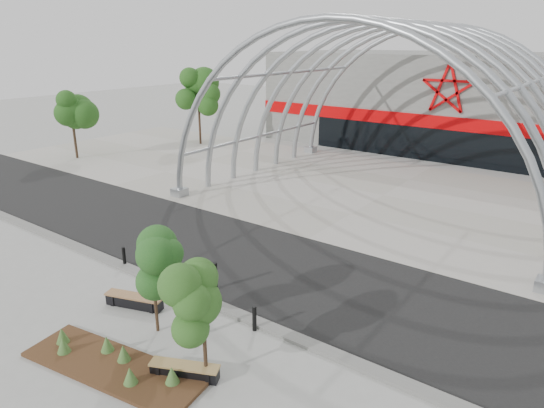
{
  "coord_description": "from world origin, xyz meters",
  "views": [
    {
      "loc": [
        11.36,
        -11.34,
        9.09
      ],
      "look_at": [
        0.0,
        4.0,
        2.6
      ],
      "focal_mm": 32.0,
      "sensor_mm": 36.0,
      "label": 1
    }
  ],
  "objects_px": {
    "street_tree_0": "(152,267)",
    "bench_1": "(185,371)",
    "bollard_2": "(203,322)",
    "bench_0": "(134,301)",
    "street_tree_1": "(203,305)"
  },
  "relations": [
    {
      "from": "street_tree_0",
      "to": "bench_1",
      "type": "xyz_separation_m",
      "value": [
        2.42,
        -1.1,
        -2.12
      ]
    },
    {
      "from": "street_tree_0",
      "to": "street_tree_1",
      "type": "xyz_separation_m",
      "value": [
        2.94,
        -0.77,
        0.04
      ]
    },
    {
      "from": "bench_1",
      "to": "bollard_2",
      "type": "relative_size",
      "value": 2.25
    },
    {
      "from": "bench_1",
      "to": "street_tree_1",
      "type": "bearing_deg",
      "value": 32.42
    },
    {
      "from": "street_tree_0",
      "to": "bench_0",
      "type": "bearing_deg",
      "value": 164.15
    },
    {
      "from": "bench_1",
      "to": "bollard_2",
      "type": "xyz_separation_m",
      "value": [
        -1.09,
        1.86,
        0.24
      ]
    },
    {
      "from": "street_tree_1",
      "to": "bollard_2",
      "type": "distance_m",
      "value": 2.93
    },
    {
      "from": "bench_0",
      "to": "street_tree_0",
      "type": "bearing_deg",
      "value": -15.85
    },
    {
      "from": "street_tree_0",
      "to": "bench_1",
      "type": "height_order",
      "value": "street_tree_0"
    },
    {
      "from": "street_tree_1",
      "to": "bench_1",
      "type": "xyz_separation_m",
      "value": [
        -0.52,
        -0.33,
        -2.16
      ]
    },
    {
      "from": "bench_0",
      "to": "bench_1",
      "type": "xyz_separation_m",
      "value": [
        4.25,
        -1.62,
        -0.02
      ]
    },
    {
      "from": "bench_0",
      "to": "bollard_2",
      "type": "relative_size",
      "value": 2.48
    },
    {
      "from": "street_tree_1",
      "to": "bench_1",
      "type": "relative_size",
      "value": 1.63
    },
    {
      "from": "street_tree_0",
      "to": "bench_0",
      "type": "xyz_separation_m",
      "value": [
        -1.83,
        0.52,
        -2.11
      ]
    },
    {
      "from": "street_tree_1",
      "to": "street_tree_0",
      "type": "bearing_deg",
      "value": 165.29
    }
  ]
}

